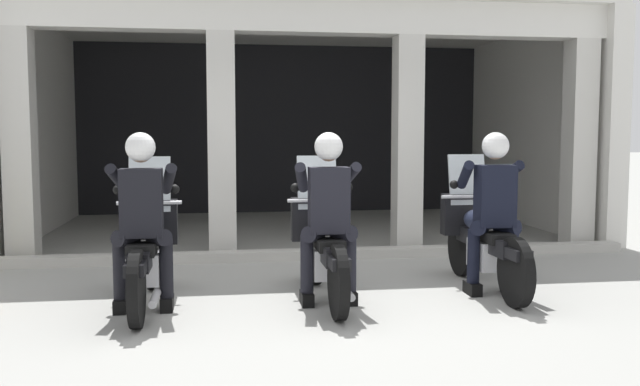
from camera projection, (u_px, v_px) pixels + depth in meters
ground_plane at (290, 244)px, 9.66m from camera, size 80.00×80.00×0.00m
station_building at (294, 98)px, 11.50m from camera, size 8.47×5.33×3.45m
kerb_strip at (322, 254)px, 8.55m from camera, size 7.97×0.24×0.12m
motorcycle_left at (147, 250)px, 6.31m from camera, size 0.62×2.04×1.35m
police_officer_left at (142, 206)px, 5.99m from camera, size 0.63×0.61×1.58m
motorcycle_center at (324, 245)px, 6.55m from camera, size 0.62×2.04×1.35m
police_officer_center at (328, 203)px, 6.23m from camera, size 0.63×0.61×1.58m
motorcycle_right at (482, 239)px, 6.96m from camera, size 0.62×2.04×1.35m
police_officer_right at (494, 199)px, 6.64m from camera, size 0.63×0.61×1.58m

